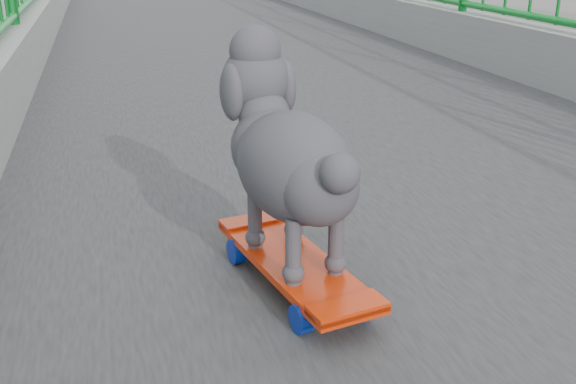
{
  "coord_description": "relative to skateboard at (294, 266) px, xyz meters",
  "views": [
    {
      "loc": [
        -0.92,
        1.84,
        7.77
      ],
      "look_at": [
        -0.54,
        3.23,
        7.22
      ],
      "focal_mm": 42.0,
      "sensor_mm": 36.0,
      "label": 1
    }
  ],
  "objects": [
    {
      "name": "skateboard",
      "position": [
        0.0,
        0.0,
        0.0
      ],
      "size": [
        0.27,
        0.57,
        0.07
      ],
      "rotation": [
        0.0,
        0.0,
        0.2
      ],
      "color": "red",
      "rests_on": "footbridge"
    },
    {
      "name": "poodle",
      "position": [
        -0.01,
        0.03,
        0.26
      ],
      "size": [
        0.29,
        0.55,
        0.46
      ],
      "rotation": [
        0.0,
        0.0,
        0.2
      ],
      "color": "#2F2C31",
      "rests_on": "skateboard"
    }
  ]
}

